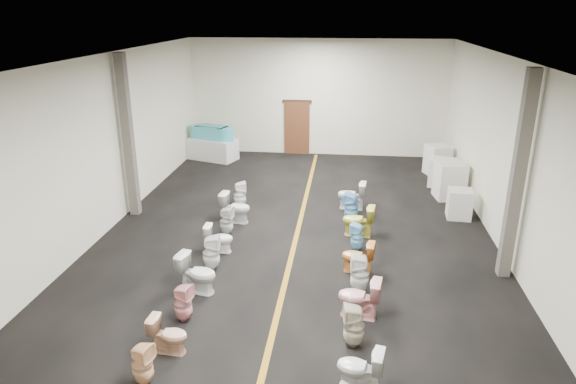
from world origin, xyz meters
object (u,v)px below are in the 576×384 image
toilet_left_9 (240,195)px  toilet_left_5 (211,253)px  appliance_crate_a (459,204)px  toilet_left_2 (169,335)px  toilet_right_2 (354,326)px  toilet_right_3 (359,298)px  toilet_right_1 (360,369)px  bathtub (212,132)px  toilet_left_3 (183,303)px  toilet_left_6 (219,238)px  toilet_right_6 (357,237)px  toilet_left_8 (235,208)px  appliance_crate_d (437,160)px  appliance_crate_b (450,180)px  toilet_right_5 (358,257)px  toilet_right_9 (352,195)px  appliance_crate_c (443,173)px  toilet_right_4 (360,274)px  toilet_left_1 (142,364)px  toilet_right_8 (351,207)px  display_table (213,149)px  toilet_left_7 (226,221)px

toilet_left_9 → toilet_left_5: bearing=165.3°
appliance_crate_a → toilet_left_2: bearing=-132.0°
appliance_crate_a → toilet_right_2: 6.89m
toilet_right_2 → toilet_right_3: 0.93m
toilet_right_1 → bathtub: bearing=-144.8°
toilet_left_9 → toilet_right_3: bearing=-164.4°
toilet_left_3 → toilet_right_2: size_ratio=0.94×
toilet_left_6 → toilet_right_6: bearing=-81.7°
appliance_crate_a → toilet_right_2: bearing=-115.3°
toilet_left_8 → toilet_left_9: (-0.10, 1.08, -0.02)m
appliance_crate_d → toilet_left_2: size_ratio=1.56×
toilet_left_5 → toilet_left_8: same height
appliance_crate_a → toilet_left_2: size_ratio=1.22×
bathtub → appliance_crate_a: (8.37, -4.98, -0.66)m
toilet_right_1 → toilet_right_3: size_ratio=0.89×
appliance_crate_b → toilet_right_5: bearing=-119.1°
appliance_crate_d → toilet_right_9: 4.75m
toilet_left_6 → toilet_right_9: (3.17, 3.21, 0.07)m
appliance_crate_d → toilet_right_3: bearing=-107.0°
appliance_crate_c → toilet_left_8: 7.23m
toilet_left_2 → toilet_right_3: toilet_right_3 is taller
toilet_right_9 → toilet_left_2: bearing=-17.1°
appliance_crate_d → toilet_right_4: size_ratio=1.23×
toilet_left_1 → toilet_right_9: toilet_right_9 is taller
appliance_crate_c → toilet_left_1: (-6.22, -10.32, -0.09)m
toilet_left_9 → toilet_right_4: toilet_right_4 is taller
toilet_left_9 → toilet_right_3: (3.42, -5.34, 0.01)m
appliance_crate_b → toilet_right_8: 3.76m
appliance_crate_c → toilet_right_5: 6.88m
bathtub → toilet_right_8: size_ratio=2.15×
toilet_right_2 → toilet_right_6: (0.09, 3.82, -0.06)m
toilet_right_5 → toilet_right_6: size_ratio=1.05×
toilet_right_1 → toilet_left_3: bearing=-103.2°
toilet_left_8 → display_table: bearing=26.7°
toilet_left_9 → toilet_right_2: size_ratio=0.98×
appliance_crate_d → toilet_left_6: (-6.17, -6.90, -0.18)m
appliance_crate_c → toilet_right_3: appliance_crate_c is taller
toilet_left_3 → toilet_left_5: toilet_left_5 is taller
toilet_left_7 → toilet_right_4: toilet_right_4 is taller
bathtub → toilet_right_2: (5.42, -11.21, -0.67)m
appliance_crate_d → toilet_left_2: appliance_crate_d is taller
toilet_right_3 → toilet_right_9: size_ratio=0.99×
toilet_left_3 → bathtub: bearing=25.5°
appliance_crate_d → toilet_right_2: (-2.95, -10.24, -0.12)m
toilet_left_9 → toilet_right_4: 5.61m
toilet_left_2 → toilet_right_2: toilet_right_2 is taller
toilet_left_3 → toilet_left_8: size_ratio=0.90×
display_table → toilet_left_2: (2.29, -11.74, -0.07)m
toilet_right_1 → toilet_right_5: size_ratio=1.00×
toilet_left_6 → toilet_right_9: size_ratio=0.83×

